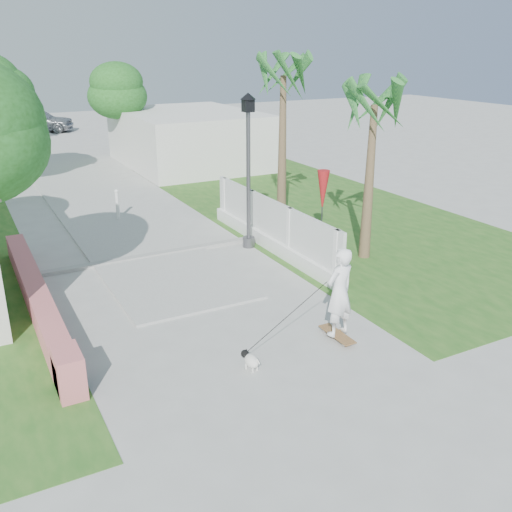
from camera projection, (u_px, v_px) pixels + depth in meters
ground at (246, 352)px, 11.17m from camera, size 90.00×90.00×0.00m
path_strip at (59, 168)px, 27.72m from camera, size 3.20×36.00×0.06m
curb at (150, 256)px, 16.12m from camera, size 6.50×0.25×0.10m
grass_right at (317, 209)px, 20.87m from camera, size 8.00×20.00×0.01m
pink_wall at (39, 303)px, 12.55m from camera, size 0.45×8.20×0.80m
lattice_fence at (272, 231)px, 16.62m from camera, size 0.35×7.00×1.50m
building_right at (189, 138)px, 28.25m from camera, size 6.00×8.00×2.60m
street_lamp at (248, 166)px, 16.15m from camera, size 0.44×0.44×4.44m
bollard at (117, 204)px, 19.33m from camera, size 0.14×0.14×1.09m
patio_umbrella at (323, 191)px, 16.42m from camera, size 0.36×0.36×2.30m
tree_path_right at (119, 91)px, 27.91m from camera, size 3.00×3.00×4.79m
palm_far at (283, 86)px, 17.01m from camera, size 1.80×1.80×5.30m
palm_near at (374, 114)px, 14.81m from camera, size 1.80×1.80×4.70m
skateboarder at (327, 299)px, 11.22m from camera, size 2.47×1.00×1.97m
dog at (250, 360)px, 10.54m from camera, size 0.33×0.50×0.36m
parked_car at (36, 120)px, 38.83m from camera, size 5.17×3.64×1.63m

